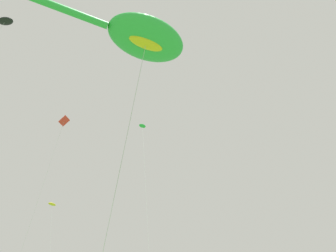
% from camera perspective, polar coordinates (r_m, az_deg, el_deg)
% --- Properties ---
extents(big_show_kite, '(10.20, 7.03, 17.95)m').
position_cam_1_polar(big_show_kite, '(18.59, -5.28, 17.45)').
color(big_show_kite, green).
rests_on(big_show_kite, ground).
extents(small_kite_tiny_distant, '(0.84, 3.43, 20.92)m').
position_cam_1_polar(small_kite_tiny_distant, '(28.47, -5.15, -1.29)').
color(small_kite_tiny_distant, green).
rests_on(small_kite_tiny_distant, ground).
extents(small_kite_delta_white, '(2.43, 3.67, 15.81)m').
position_cam_1_polar(small_kite_delta_white, '(34.68, -22.49, -14.92)').
color(small_kite_delta_white, yellow).
rests_on(small_kite_delta_white, ground).
extents(small_kite_streamer_purple, '(2.41, 4.19, 23.35)m').
position_cam_1_polar(small_kite_streamer_purple, '(33.02, -20.94, -1.02)').
color(small_kite_streamer_purple, red).
rests_on(small_kite_streamer_purple, ground).
extents(small_kite_stunt_black, '(1.51, 4.22, 22.54)m').
position_cam_1_polar(small_kite_stunt_black, '(26.75, -30.30, 17.62)').
color(small_kite_stunt_black, black).
rests_on(small_kite_stunt_black, ground).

